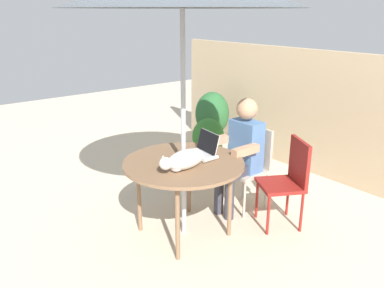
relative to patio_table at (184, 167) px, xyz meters
The scene contains 10 objects.
ground_plane 0.69m from the patio_table, ahead, with size 14.00×14.00×0.00m, color beige.
fence_back 2.29m from the patio_table, 90.00° to the left, with size 5.34×0.08×1.61m, color tan.
patio_table is the anchor object (origin of this frame).
chair_occupied 0.93m from the patio_table, 90.00° to the left, with size 0.40×0.40×0.89m.
chair_empty 1.06m from the patio_table, 60.57° to the left, with size 0.54×0.54×0.89m.
person_seated 0.76m from the patio_table, 90.00° to the left, with size 0.48×0.48×1.23m.
laptop 0.30m from the patio_table, 97.86° to the left, with size 0.33×0.29×0.21m.
cat 0.23m from the patio_table, 37.63° to the right, with size 0.21×0.65×0.17m.
potted_plant_near_fence 2.36m from the patio_table, 131.69° to the left, with size 0.51×0.51×0.94m.
potted_plant_by_chair 1.37m from the patio_table, 128.94° to the left, with size 0.40×0.40×0.80m.
Camera 1 is at (2.67, -2.07, 2.07)m, focal length 36.71 mm.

